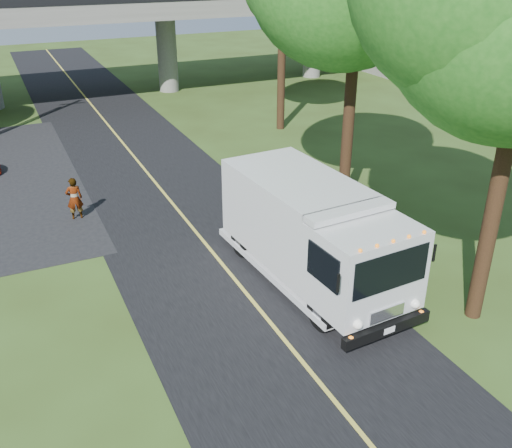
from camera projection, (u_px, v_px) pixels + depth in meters
ground at (328, 393)px, 13.60m from camera, size 120.00×120.00×0.00m
road at (190, 225)px, 21.73m from camera, size 7.00×90.00×0.02m
lane_line at (190, 225)px, 21.73m from camera, size 0.12×90.00×0.01m
overpass at (78, 31)px, 37.64m from camera, size 54.00×10.00×7.30m
step_van at (311, 230)px, 17.51m from camera, size 3.29×7.78×3.20m
pedestrian at (74, 199)px, 21.94m from camera, size 0.63×0.43×1.70m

